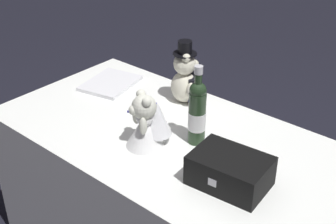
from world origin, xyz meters
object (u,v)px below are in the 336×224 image
champagne_bottle (197,112)px  gift_case_black (230,171)px  teddy_bear_groom (187,79)px  guestbook (111,83)px  teddy_bear_bride (148,122)px  signing_pen (143,107)px

champagne_bottle → gift_case_black: bearing=-29.1°
teddy_bear_groom → gift_case_black: (0.50, -0.38, -0.06)m
gift_case_black → guestbook: 0.92m
teddy_bear_bride → champagne_bottle: size_ratio=0.69×
teddy_bear_groom → teddy_bear_bride: 0.40m
teddy_bear_groom → champagne_bottle: 0.35m
signing_pen → guestbook: bearing=166.6°
teddy_bear_bride → guestbook: bearing=151.9°
teddy_bear_groom → guestbook: size_ratio=1.08×
teddy_bear_groom → signing_pen: size_ratio=1.96×
gift_case_black → guestbook: (-0.88, 0.27, -0.05)m
champagne_bottle → guestbook: (-0.63, 0.13, -0.13)m
teddy_bear_bride → guestbook: (-0.50, 0.27, -0.09)m
signing_pen → gift_case_black: bearing=-18.7°
signing_pen → guestbook: (-0.29, 0.07, 0.00)m
teddy_bear_bride → signing_pen: bearing=137.2°
champagne_bottle → teddy_bear_bride: bearing=-134.0°
champagne_bottle → signing_pen: size_ratio=2.19×
gift_case_black → guestbook: size_ratio=1.02×
gift_case_black → guestbook: gift_case_black is taller
gift_case_black → teddy_bear_bride: bearing=179.6°
gift_case_black → guestbook: bearing=163.0°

